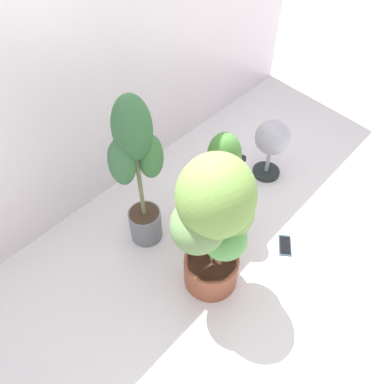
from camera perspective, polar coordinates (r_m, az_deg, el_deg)
ground_plane at (r=2.31m, az=6.27°, el=-6.64°), size 8.00×8.00×0.00m
mylar_back_wall at (r=2.14m, az=-11.32°, el=22.94°), size 3.20×0.01×2.00m
potted_plant_center at (r=2.11m, az=4.09°, el=1.77°), size 0.27×0.22×0.65m
potted_plant_back_left at (r=1.92m, az=-7.89°, el=3.37°), size 0.30×0.23×0.96m
potted_plant_front_left at (r=1.73m, az=3.37°, el=-4.05°), size 0.47×0.43×0.85m
cell_phone at (r=2.32m, az=13.31°, el=-7.49°), size 0.16×0.14×0.01m
floor_fan at (r=2.50m, az=11.51°, el=7.36°), size 0.27×0.27×0.42m
nutrient_bottle at (r=2.50m, az=7.02°, el=2.85°), size 0.09×0.09×0.24m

